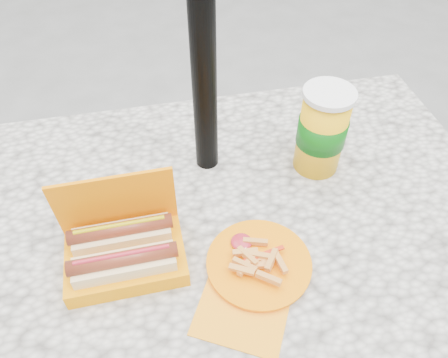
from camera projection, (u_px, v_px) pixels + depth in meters
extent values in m
plane|color=slate|center=(222.00, 356.00, 1.45)|extent=(60.00, 60.00, 0.00)
cube|color=beige|center=(221.00, 222.00, 0.92)|extent=(1.20, 0.80, 0.05)
cylinder|color=black|center=(40.00, 248.00, 1.32)|extent=(0.07, 0.07, 0.70)
cylinder|color=black|center=(350.00, 197.00, 1.46)|extent=(0.07, 0.07, 0.70)
cylinder|color=black|center=(202.00, 16.00, 0.75)|extent=(0.05, 0.05, 2.20)
cube|color=orange|center=(126.00, 259.00, 0.80)|extent=(0.22, 0.14, 0.04)
cube|color=orange|center=(116.00, 202.00, 0.78)|extent=(0.22, 0.02, 0.14)
cube|color=beige|center=(126.00, 267.00, 0.77)|extent=(0.18, 0.05, 0.05)
cylinder|color=brown|center=(123.00, 259.00, 0.75)|extent=(0.19, 0.03, 0.03)
cylinder|color=maroon|center=(122.00, 255.00, 0.74)|extent=(0.16, 0.01, 0.01)
cube|color=beige|center=(123.00, 238.00, 0.81)|extent=(0.18, 0.05, 0.05)
cylinder|color=brown|center=(121.00, 229.00, 0.79)|extent=(0.19, 0.03, 0.03)
cylinder|color=#BFAC07|center=(119.00, 225.00, 0.78)|extent=(0.16, 0.01, 0.01)
cube|color=orange|center=(244.00, 307.00, 0.76)|extent=(0.21, 0.21, 0.00)
cylinder|color=orange|center=(259.00, 263.00, 0.81)|extent=(0.19, 0.19, 0.01)
cylinder|color=orange|center=(259.00, 262.00, 0.81)|extent=(0.20, 0.20, 0.01)
cube|color=#E89F4E|center=(255.00, 242.00, 0.83)|extent=(0.05, 0.02, 0.01)
cube|color=#E89F4E|center=(280.00, 262.00, 0.79)|extent=(0.02, 0.05, 0.01)
cube|color=#E89F4E|center=(259.00, 255.00, 0.80)|extent=(0.05, 0.03, 0.01)
cube|color=#E89F4E|center=(262.00, 259.00, 0.80)|extent=(0.04, 0.04, 0.01)
cube|color=#E89F4E|center=(244.00, 265.00, 0.78)|extent=(0.04, 0.04, 0.01)
cube|color=#E89F4E|center=(247.00, 256.00, 0.80)|extent=(0.03, 0.05, 0.01)
cube|color=#E89F4E|center=(269.00, 278.00, 0.76)|extent=(0.04, 0.04, 0.01)
cube|color=#E89F4E|center=(242.00, 270.00, 0.77)|extent=(0.05, 0.03, 0.01)
cube|color=#E89F4E|center=(272.00, 260.00, 0.79)|extent=(0.04, 0.05, 0.01)
cube|color=#E89F4E|center=(259.00, 260.00, 0.80)|extent=(0.05, 0.02, 0.01)
cube|color=#E89F4E|center=(259.00, 265.00, 0.79)|extent=(0.05, 0.02, 0.01)
cube|color=#E89F4E|center=(246.00, 265.00, 0.79)|extent=(0.04, 0.04, 0.01)
cube|color=#E89F4E|center=(245.00, 252.00, 0.80)|extent=(0.05, 0.02, 0.01)
ellipsoid|color=maroon|center=(241.00, 242.00, 0.83)|extent=(0.04, 0.04, 0.01)
cube|color=red|center=(264.00, 254.00, 0.80)|extent=(0.08, 0.02, 0.00)
cylinder|color=#FFB60E|center=(321.00, 133.00, 0.93)|extent=(0.10, 0.10, 0.19)
cylinder|color=#08580C|center=(322.00, 131.00, 0.93)|extent=(0.10, 0.10, 0.06)
cylinder|color=white|center=(330.00, 94.00, 0.86)|extent=(0.11, 0.11, 0.01)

